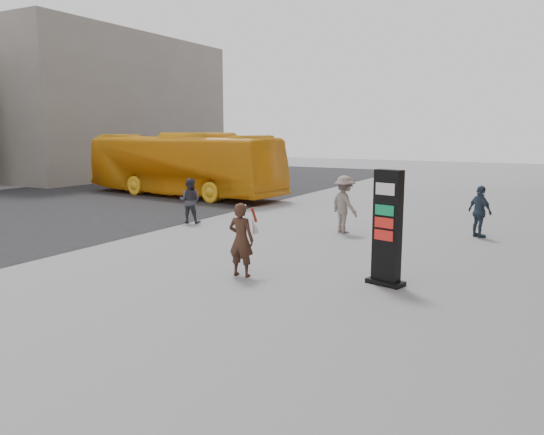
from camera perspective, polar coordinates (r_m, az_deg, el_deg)
The scene contains 9 objects.
ground at distance 11.93m, azimuth -7.11°, elevation -6.82°, with size 100.00×100.00×0.00m, color #9E9EA3.
road at distance 24.59m, azimuth -25.14°, elevation 0.73°, with size 16.00×60.00×0.01m, color black.
bg_building_far at distance 42.49m, azimuth -17.97°, elevation 11.18°, with size 10.00×18.00×10.00m, color gray.
info_pylon at distance 11.60m, azimuth 12.30°, elevation -1.11°, with size 0.87×0.59×2.50m.
woman at distance 12.09m, azimuth -3.32°, elevation -2.29°, with size 0.65×0.60×1.70m.
bus at distance 27.47m, azimuth -9.65°, elevation 5.66°, with size 2.69×11.51×3.21m, color #EEA317.
pedestrian_a at distance 19.31m, azimuth -8.82°, elevation 1.80°, with size 0.79×0.61×1.62m, color #36353D.
pedestrian_b at distance 17.39m, azimuth 7.80°, elevation 1.42°, with size 1.21×0.70×1.87m, color gray.
pedestrian_c at distance 17.69m, azimuth 21.46°, elevation 0.59°, with size 0.95×0.40×1.63m, color #2D3E4E.
Camera 1 is at (6.77, -9.26, 3.31)m, focal length 35.00 mm.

